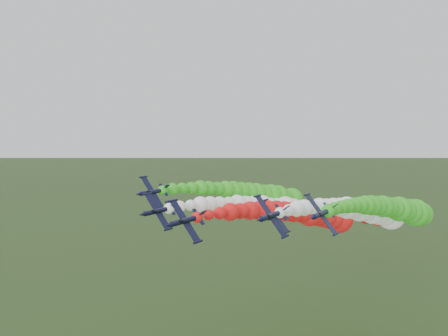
{
  "coord_description": "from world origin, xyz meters",
  "views": [
    {
      "loc": [
        46.29,
        -72.12,
        60.01
      ],
      "look_at": [
        0.37,
        -2.67,
        53.06
      ],
      "focal_mm": 35.0,
      "sensor_mm": 36.0,
      "label": 1
    }
  ],
  "objects": [
    {
      "name": "jet_lead",
      "position": [
        5.23,
        29.21,
        39.33
      ],
      "size": [
        13.82,
        67.28,
        16.02
      ],
      "rotation": [
        0.0,
        0.88,
        0.0
      ],
      "color": "#111333",
      "rests_on": "ground"
    },
    {
      "name": "jet_inner_left",
      "position": [
        -6.65,
        34.42,
        39.05
      ],
      "size": [
        13.16,
        66.62,
        15.36
      ],
      "rotation": [
        0.0,
        0.88,
        0.0
      ],
      "color": "#111333",
      "rests_on": "ground"
    },
    {
      "name": "jet_inner_right",
      "position": [
        16.81,
        38.39,
        39.94
      ],
      "size": [
        13.73,
        67.2,
        15.93
      ],
      "rotation": [
        0.0,
        0.88,
        0.0
      ],
      "color": "#111333",
      "rests_on": "ground"
    },
    {
      "name": "jet_outer_left",
      "position": [
        -15.31,
        42.02,
        41.28
      ],
      "size": [
        13.45,
        66.92,
        15.66
      ],
      "rotation": [
        0.0,
        0.88,
        0.0
      ],
      "color": "#111333",
      "rests_on": "ground"
    },
    {
      "name": "jet_outer_right",
      "position": [
        23.14,
        43.91,
        40.13
      ],
      "size": [
        13.16,
        66.63,
        15.36
      ],
      "rotation": [
        0.0,
        0.88,
        0.0
      ],
      "color": "#111333",
      "rests_on": "ground"
    },
    {
      "name": "jet_trail",
      "position": [
        8.59,
        54.43,
        36.57
      ],
      "size": [
        13.17,
        66.63,
        15.37
      ],
      "rotation": [
        0.0,
        0.88,
        0.0
      ],
      "color": "#111333",
      "rests_on": "ground"
    }
  ]
}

